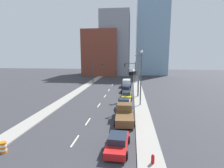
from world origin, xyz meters
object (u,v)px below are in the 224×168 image
at_px(traffic_barrel, 3,147).
at_px(box_truck_navy, 127,83).
at_px(sedan_silver, 124,103).
at_px(sedan_black, 126,89).
at_px(utility_pole_right_mid, 138,74).
at_px(sedan_yellow, 126,95).
at_px(sedan_red, 118,143).
at_px(traffic_signal_right, 132,70).
at_px(fire_hydrant, 153,160).
at_px(pickup_truck_brown, 124,114).
at_px(traffic_signal_left, 96,70).
at_px(street_lamp, 141,75).

bearing_deg(traffic_barrel, box_truck_navy, 74.11).
distance_m(sedan_silver, sedan_black, 12.05).
distance_m(utility_pole_right_mid, sedan_yellow, 4.90).
bearing_deg(sedan_red, traffic_signal_right, 90.74).
bearing_deg(sedan_black, fire_hydrant, -83.15).
bearing_deg(pickup_truck_brown, fire_hydrant, -76.97).
height_order(traffic_signal_left, sedan_silver, traffic_signal_left).
bearing_deg(traffic_signal_left, sedan_black, -53.04).
xyz_separation_m(traffic_signal_right, pickup_truck_brown, (-0.92, -30.56, -3.21)).
bearing_deg(fire_hydrant, sedan_silver, 100.91).
distance_m(traffic_signal_left, sedan_yellow, 21.63).
relative_size(traffic_barrel, fire_hydrant, 1.14).
bearing_deg(sedan_yellow, traffic_signal_left, 116.49).
distance_m(traffic_barrel, street_lamp, 20.54).
bearing_deg(traffic_signal_left, street_lamp, -62.17).
xyz_separation_m(fire_hydrant, sedan_black, (-3.00, 26.72, 0.24)).
distance_m(traffic_signal_right, pickup_truck_brown, 30.74).
xyz_separation_m(traffic_signal_left, street_lamp, (12.42, -23.53, 1.15)).
xyz_separation_m(utility_pole_right_mid, sedan_red, (-2.45, -20.42, -4.02)).
xyz_separation_m(traffic_signal_left, sedan_silver, (9.83, -24.89, -3.36)).
xyz_separation_m(utility_pole_right_mid, fire_hydrant, (0.40, -22.32, -4.23)).
relative_size(traffic_signal_left, sedan_black, 1.50).
bearing_deg(sedan_black, traffic_signal_right, 84.41).
bearing_deg(sedan_silver, pickup_truck_brown, -85.99).
xyz_separation_m(traffic_barrel, fire_hydrant, (12.55, -0.27, -0.06)).
distance_m(traffic_signal_left, box_truck_navy, 11.71).
distance_m(sedan_silver, box_truck_navy, 18.96).
bearing_deg(traffic_signal_left, utility_pole_right_mid, -54.59).
xyz_separation_m(sedan_silver, sedan_yellow, (0.15, 6.00, -0.05)).
height_order(traffic_signal_right, sedan_red, traffic_signal_right).
height_order(traffic_signal_left, sedan_red, traffic_signal_left).
bearing_deg(traffic_signal_left, traffic_signal_right, 0.00).
bearing_deg(pickup_truck_brown, sedan_red, -95.21).
bearing_deg(street_lamp, box_truck_navy, 99.10).
distance_m(fire_hydrant, pickup_truck_brown, 9.36).
distance_m(sedan_red, pickup_truck_brown, 7.11).
bearing_deg(utility_pole_right_mid, traffic_signal_right, 94.13).
distance_m(traffic_signal_left, utility_pole_right_mid, 21.16).
bearing_deg(traffic_barrel, traffic_signal_right, 74.49).
xyz_separation_m(sedan_silver, box_truck_navy, (-0.23, 18.95, 0.25)).
height_order(street_lamp, box_truck_navy, street_lamp).
relative_size(traffic_barrel, sedan_black, 0.22).
relative_size(traffic_signal_left, street_lamp, 0.71).
relative_size(sedan_silver, sedan_yellow, 1.00).
distance_m(sedan_silver, sedan_yellow, 6.00).
height_order(street_lamp, pickup_truck_brown, street_lamp).
distance_m(traffic_signal_right, sedan_black, 13.34).
bearing_deg(traffic_barrel, fire_hydrant, -1.24).
bearing_deg(box_truck_navy, sedan_red, -88.80).
xyz_separation_m(utility_pole_right_mid, sedan_silver, (-2.43, -7.65, -3.97)).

